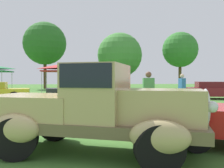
# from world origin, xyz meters

# --- Properties ---
(ground_plane) EXTENTS (120.00, 120.00, 0.00)m
(ground_plane) POSITION_xyz_m (0.00, 0.00, 0.00)
(ground_plane) COLOR #42752D
(feature_pickup_truck) EXTENTS (4.38, 2.93, 1.70)m
(feature_pickup_truck) POSITION_xyz_m (0.52, -0.51, 0.86)
(feature_pickup_truck) COLOR brown
(feature_pickup_truck) RESTS_ON ground_plane
(show_car_charcoal) EXTENTS (4.41, 2.29, 1.22)m
(show_car_charcoal) POSITION_xyz_m (-0.01, 11.54, 0.60)
(show_car_charcoal) COLOR #28282D
(show_car_charcoal) RESTS_ON ground_plane
(show_car_burgundy) EXTENTS (4.21, 2.58, 1.22)m
(show_car_burgundy) POSITION_xyz_m (9.47, 11.28, 0.60)
(show_car_burgundy) COLOR maroon
(show_car_burgundy) RESTS_ON ground_plane
(spectator_near_truck) EXTENTS (0.27, 0.42, 1.69)m
(spectator_near_truck) POSITION_xyz_m (5.60, 7.32, 0.91)
(spectator_near_truck) COLOR #9E998E
(spectator_near_truck) RESTS_ON ground_plane
(spectator_between_cars) EXTENTS (0.42, 0.28, 1.69)m
(spectator_between_cars) POSITION_xyz_m (2.68, 3.43, 0.91)
(spectator_between_cars) COLOR #283351
(spectator_between_cars) RESTS_ON ground_plane
(canopy_tent_center_field) EXTENTS (2.80, 2.80, 2.71)m
(canopy_tent_center_field) POSITION_xyz_m (-1.80, 17.09, 2.42)
(canopy_tent_center_field) COLOR #B7B7BC
(canopy_tent_center_field) RESTS_ON ground_plane
(canopy_tent_right_field) EXTENTS (2.66, 2.66, 2.71)m
(canopy_tent_right_field) POSITION_xyz_m (3.16, 18.33, 2.42)
(canopy_tent_right_field) COLOR #B7B7BC
(canopy_tent_right_field) RESTS_ON ground_plane
(treeline_far_left) EXTENTS (6.12, 6.12, 9.57)m
(treeline_far_left) POSITION_xyz_m (-4.98, 30.88, 6.50)
(treeline_far_left) COLOR #47331E
(treeline_far_left) RESTS_ON ground_plane
(treeline_mid_left) EXTENTS (6.65, 6.65, 8.30)m
(treeline_mid_left) POSITION_xyz_m (5.92, 30.99, 4.97)
(treeline_mid_left) COLOR #47331E
(treeline_mid_left) RESTS_ON ground_plane
(treeline_center) EXTENTS (5.18, 5.18, 8.33)m
(treeline_center) POSITION_xyz_m (14.71, 29.41, 5.71)
(treeline_center) COLOR brown
(treeline_center) RESTS_ON ground_plane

